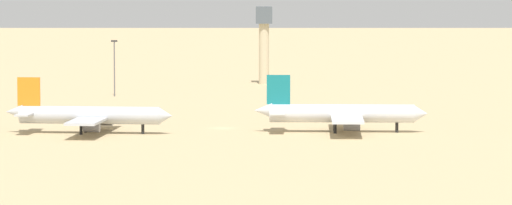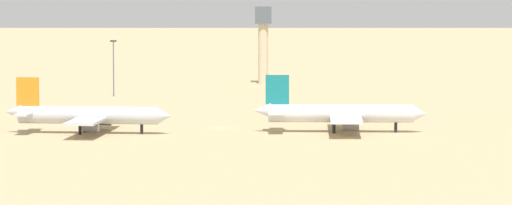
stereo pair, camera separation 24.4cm
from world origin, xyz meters
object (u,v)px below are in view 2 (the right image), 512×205
(parked_jet_teal_3, at_px, (345,114))
(control_tower, at_px, (269,37))
(parked_jet_orange_2, at_px, (93,115))
(light_pole_mid, at_px, (119,64))

(parked_jet_teal_3, xyz_separation_m, control_tower, (-15.82, 148.71, 10.71))
(parked_jet_orange_2, relative_size, light_pole_mid, 2.30)
(parked_jet_teal_3, bearing_deg, control_tower, 98.03)
(control_tower, bearing_deg, parked_jet_teal_3, -83.93)
(light_pole_mid, bearing_deg, parked_jet_orange_2, -87.85)
(parked_jet_orange_2, height_order, control_tower, control_tower)
(parked_jet_orange_2, height_order, light_pole_mid, light_pole_mid)
(light_pole_mid, bearing_deg, control_tower, 49.45)
(parked_jet_teal_3, height_order, control_tower, control_tower)
(parked_jet_orange_2, distance_m, parked_jet_teal_3, 54.76)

